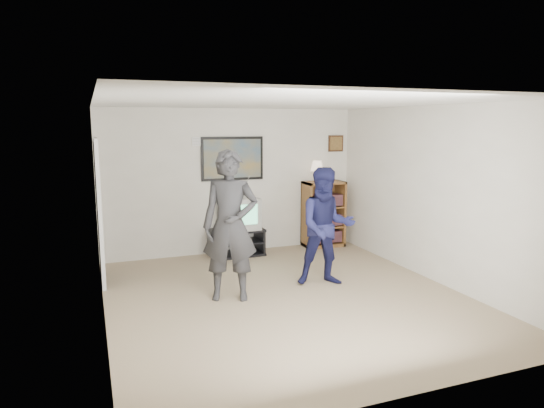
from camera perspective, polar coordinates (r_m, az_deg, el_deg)
room_shell at (r=6.43m, az=0.67°, el=0.55°), size 4.51×5.00×2.51m
media_stand at (r=8.38m, az=-4.23°, el=-4.50°), size 0.94×0.54×0.46m
crt_television at (r=8.29m, az=-3.96°, el=-1.11°), size 0.66×0.56×0.54m
bookshelf at (r=8.96m, az=6.07°, el=-1.18°), size 0.73×0.42×1.20m
table_lamp at (r=8.82m, az=5.31°, el=3.87°), size 0.24×0.24×0.38m
person_tall at (r=6.17m, az=-4.94°, el=-2.57°), size 0.82×0.67×1.93m
person_short at (r=6.78m, az=6.41°, el=-2.69°), size 0.94×0.81×1.65m
controller_left at (r=6.27m, az=-5.83°, el=0.59°), size 0.06×0.13×0.04m
controller_right at (r=6.89m, az=5.79°, el=-0.19°), size 0.06×0.13×0.04m
poster at (r=8.40m, az=-4.67°, el=5.35°), size 1.10×0.03×0.75m
air_vent at (r=8.25m, az=-8.41°, el=7.30°), size 0.28×0.02×0.14m
small_picture at (r=9.15m, az=7.51°, el=7.08°), size 0.30×0.03×0.30m
doorway at (r=7.28m, az=-19.76°, el=-0.96°), size 0.03×0.85×2.00m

